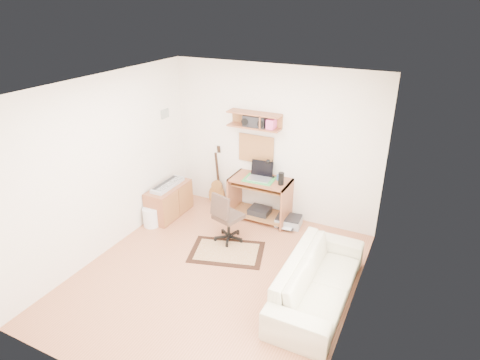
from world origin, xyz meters
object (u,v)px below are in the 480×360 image
at_px(task_chair, 229,216).
at_px(printer, 289,221).
at_px(cabinet, 169,201).
at_px(sofa, 319,274).
at_px(desk, 260,199).

height_order(task_chair, printer, task_chair).
height_order(task_chair, cabinet, task_chair).
xyz_separation_m(task_chair, sofa, (1.65, -0.72, -0.04)).
height_order(cabinet, sofa, sofa).
distance_m(task_chair, sofa, 1.80).
bearing_deg(sofa, desk, 43.52).
distance_m(desk, cabinet, 1.59).
relative_size(desk, sofa, 0.51).
bearing_deg(printer, sofa, -64.55).
bearing_deg(desk, task_chair, -101.05).
bearing_deg(printer, cabinet, -169.56).
distance_m(task_chair, printer, 1.15).
bearing_deg(task_chair, sofa, -6.98).
xyz_separation_m(cabinet, printer, (2.01, 0.58, -0.19)).
xyz_separation_m(desk, printer, (0.53, 0.01, -0.29)).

